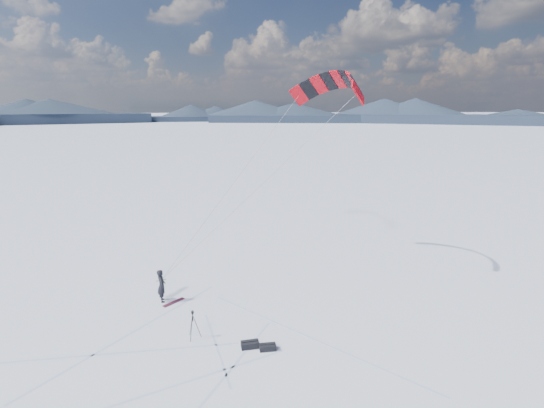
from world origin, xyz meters
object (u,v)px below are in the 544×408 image
object	(u,v)px
gear_bag_a	(250,344)
tripod	(193,321)
snowkiter	(163,301)
gear_bag_b	(268,347)
snowboard	(174,302)

from	to	relation	value
gear_bag_a	tripod	bearing A→B (deg)	151.01
snowkiter	gear_bag_b	xyz separation A→B (m)	(4.82, -6.08, 0.15)
gear_bag_a	gear_bag_b	world-z (taller)	gear_bag_a
snowkiter	tripod	xyz separation A→B (m)	(1.56, -4.24, 0.91)
gear_bag_a	gear_bag_b	distance (m)	0.85
snowboard	snowkiter	bearing A→B (deg)	115.15
snowboard	gear_bag_b	world-z (taller)	gear_bag_b
gear_bag_b	tripod	bearing A→B (deg)	156.09
gear_bag_b	gear_bag_a	bearing A→B (deg)	158.91
snowkiter	gear_bag_a	distance (m)	7.00
tripod	gear_bag_a	xyz separation A→B (m)	(2.51, -1.46, -0.75)
tripod	gear_bag_b	distance (m)	3.82
snowboard	tripod	xyz separation A→B (m)	(0.93, -3.89, 0.90)
snowkiter	snowboard	world-z (taller)	snowkiter
snowboard	tripod	world-z (taller)	tripod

